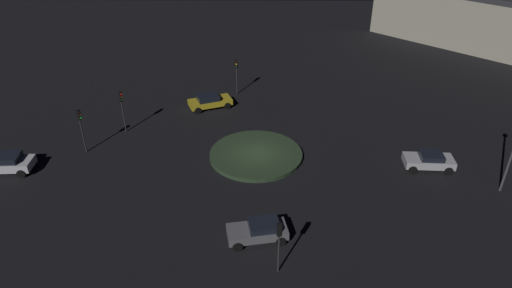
{
  "coord_description": "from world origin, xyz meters",
  "views": [
    {
      "loc": [
        33.12,
        0.21,
        20.85
      ],
      "look_at": [
        0.0,
        0.0,
        1.23
      ],
      "focal_mm": 31.73,
      "sensor_mm": 36.0,
      "label": 1
    }
  ],
  "objects_px": {
    "car_white": "(5,163)",
    "traffic_light_east": "(279,237)",
    "car_silver": "(429,160)",
    "traffic_light_south": "(122,104)",
    "car_grey": "(259,230)",
    "traffic_light_west": "(237,70)",
    "store_building": "(487,18)",
    "car_yellow": "(210,101)",
    "traffic_light_south_near": "(81,123)"
  },
  "relations": [
    {
      "from": "traffic_light_south",
      "to": "store_building",
      "type": "bearing_deg",
      "value": 49.62
    },
    {
      "from": "car_yellow",
      "to": "traffic_light_west",
      "type": "relative_size",
      "value": 1.19
    },
    {
      "from": "traffic_light_west",
      "to": "traffic_light_south_near",
      "type": "xyz_separation_m",
      "value": [
        12.35,
        -12.7,
        0.07
      ]
    },
    {
      "from": "traffic_light_south",
      "to": "car_white",
      "type": "bearing_deg",
      "value": -120.77
    },
    {
      "from": "car_silver",
      "to": "traffic_light_south_near",
      "type": "relative_size",
      "value": 1.0
    },
    {
      "from": "car_white",
      "to": "traffic_light_east",
      "type": "relative_size",
      "value": 1.17
    },
    {
      "from": "car_white",
      "to": "traffic_light_east",
      "type": "height_order",
      "value": "traffic_light_east"
    },
    {
      "from": "car_white",
      "to": "car_silver",
      "type": "xyz_separation_m",
      "value": [
        -0.68,
        34.63,
        -0.06
      ]
    },
    {
      "from": "car_silver",
      "to": "store_building",
      "type": "height_order",
      "value": "store_building"
    },
    {
      "from": "store_building",
      "to": "car_white",
      "type": "bearing_deg",
      "value": 76.29
    },
    {
      "from": "traffic_light_west",
      "to": "traffic_light_east",
      "type": "bearing_deg",
      "value": -1.71
    },
    {
      "from": "car_grey",
      "to": "traffic_light_east",
      "type": "height_order",
      "value": "traffic_light_east"
    },
    {
      "from": "car_silver",
      "to": "traffic_light_east",
      "type": "height_order",
      "value": "traffic_light_east"
    },
    {
      "from": "car_yellow",
      "to": "car_grey",
      "type": "xyz_separation_m",
      "value": [
        19.92,
        5.13,
        -0.01
      ]
    },
    {
      "from": "traffic_light_south",
      "to": "traffic_light_south_near",
      "type": "bearing_deg",
      "value": -105.48
    },
    {
      "from": "store_building",
      "to": "traffic_light_south_near",
      "type": "bearing_deg",
      "value": 76.6
    },
    {
      "from": "car_silver",
      "to": "car_grey",
      "type": "bearing_deg",
      "value": 34.62
    },
    {
      "from": "car_yellow",
      "to": "store_building",
      "type": "distance_m",
      "value": 42.54
    },
    {
      "from": "traffic_light_east",
      "to": "traffic_light_west",
      "type": "bearing_deg",
      "value": 1.69
    },
    {
      "from": "traffic_light_south_near",
      "to": "car_silver",
      "type": "bearing_deg",
      "value": -2.27
    },
    {
      "from": "car_grey",
      "to": "car_yellow",
      "type": "bearing_deg",
      "value": -85.95
    },
    {
      "from": "car_silver",
      "to": "store_building",
      "type": "distance_m",
      "value": 36.86
    },
    {
      "from": "car_silver",
      "to": "car_yellow",
      "type": "bearing_deg",
      "value": -27.53
    },
    {
      "from": "car_yellow",
      "to": "car_white",
      "type": "distance_m",
      "value": 19.59
    },
    {
      "from": "car_yellow",
      "to": "car_silver",
      "type": "xyz_separation_m",
      "value": [
        11.31,
        19.14,
        0.01
      ]
    },
    {
      "from": "traffic_light_south",
      "to": "car_grey",
      "type": "bearing_deg",
      "value": -30.17
    },
    {
      "from": "car_grey",
      "to": "traffic_light_east",
      "type": "bearing_deg",
      "value": 102.32
    },
    {
      "from": "traffic_light_south",
      "to": "traffic_light_west",
      "type": "xyz_separation_m",
      "value": [
        -8.67,
        10.15,
        -0.06
      ]
    },
    {
      "from": "car_yellow",
      "to": "car_silver",
      "type": "relative_size",
      "value": 1.17
    },
    {
      "from": "car_white",
      "to": "traffic_light_east",
      "type": "xyz_separation_m",
      "value": [
        10.77,
        21.81,
        1.89
      ]
    },
    {
      "from": "car_silver",
      "to": "car_grey",
      "type": "distance_m",
      "value": 16.45
    },
    {
      "from": "car_yellow",
      "to": "traffic_light_east",
      "type": "bearing_deg",
      "value": -95.99
    },
    {
      "from": "car_silver",
      "to": "traffic_light_south_near",
      "type": "bearing_deg",
      "value": -1.65
    },
    {
      "from": "car_grey",
      "to": "traffic_light_south",
      "type": "distance_m",
      "value": 19.45
    },
    {
      "from": "traffic_light_west",
      "to": "store_building",
      "type": "distance_m",
      "value": 38.44
    },
    {
      "from": "car_white",
      "to": "car_silver",
      "type": "relative_size",
      "value": 1.09
    },
    {
      "from": "car_silver",
      "to": "traffic_light_east",
      "type": "distance_m",
      "value": 17.3
    },
    {
      "from": "traffic_light_west",
      "to": "store_building",
      "type": "relative_size",
      "value": 0.14
    },
    {
      "from": "car_silver",
      "to": "traffic_light_south",
      "type": "bearing_deg",
      "value": -9.81
    },
    {
      "from": "traffic_light_south",
      "to": "traffic_light_south_near",
      "type": "xyz_separation_m",
      "value": [
        3.68,
        -2.55,
        0.01
      ]
    },
    {
      "from": "car_white",
      "to": "store_building",
      "type": "distance_m",
      "value": 61.95
    },
    {
      "from": "traffic_light_east",
      "to": "traffic_light_west",
      "type": "xyz_separation_m",
      "value": [
        -26.19,
        -3.62,
        0.12
      ]
    },
    {
      "from": "car_silver",
      "to": "traffic_light_west",
      "type": "relative_size",
      "value": 1.02
    },
    {
      "from": "car_white",
      "to": "traffic_light_south_near",
      "type": "relative_size",
      "value": 1.09
    },
    {
      "from": "store_building",
      "to": "car_grey",
      "type": "bearing_deg",
      "value": 96.25
    },
    {
      "from": "car_white",
      "to": "traffic_light_south",
      "type": "relative_size",
      "value": 1.09
    },
    {
      "from": "car_yellow",
      "to": "traffic_light_east",
      "type": "distance_m",
      "value": 23.7
    },
    {
      "from": "car_white",
      "to": "car_grey",
      "type": "relative_size",
      "value": 1.05
    },
    {
      "from": "car_grey",
      "to": "traffic_light_west",
      "type": "relative_size",
      "value": 1.06
    },
    {
      "from": "car_yellow",
      "to": "traffic_light_south_near",
      "type": "bearing_deg",
      "value": -159.76
    }
  ]
}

